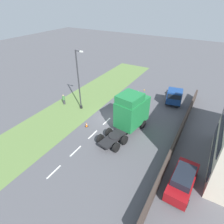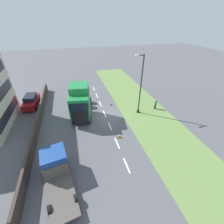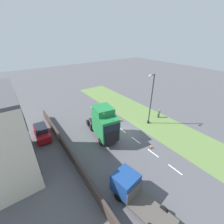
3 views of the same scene
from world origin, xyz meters
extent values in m
plane|color=#515156|center=(0.00, 0.00, 0.00)|extent=(120.00, 120.00, 0.00)
cube|color=#607F42|center=(-6.00, 0.00, 0.01)|extent=(7.00, 44.00, 0.01)
cube|color=white|center=(0.00, -10.30, 0.00)|extent=(0.16, 1.80, 0.00)
cube|color=white|center=(0.00, -7.10, 0.00)|extent=(0.16, 1.80, 0.00)
cube|color=white|center=(0.00, -3.90, 0.00)|extent=(0.16, 1.80, 0.00)
cube|color=white|center=(0.00, -0.70, 0.00)|extent=(0.16, 1.80, 0.00)
cube|color=white|center=(0.00, 2.50, 0.00)|extent=(0.16, 1.80, 0.00)
cube|color=white|center=(0.00, 5.70, 0.00)|extent=(0.16, 1.80, 0.00)
cube|color=white|center=(0.00, 8.90, 0.00)|extent=(0.16, 1.80, 0.00)
cube|color=#382D28|center=(9.00, 0.00, 0.73)|extent=(0.25, 24.00, 1.46)
cube|color=#1E232D|center=(12.48, -1.64, 1.76)|extent=(0.08, 7.58, 1.23)
cube|color=#1E232D|center=(12.48, -1.64, 4.40)|extent=(0.08, 7.58, 1.23)
cube|color=#1E232D|center=(12.48, -1.64, 7.05)|extent=(0.08, 7.58, 1.23)
cube|color=black|center=(3.09, -2.00, 0.67)|extent=(2.49, 7.61, 0.24)
cube|color=#1E7A3D|center=(3.35, -0.33, 2.37)|extent=(3.07, 4.45, 3.16)
cube|color=black|center=(3.67, 1.73, 1.67)|extent=(2.08, 0.38, 1.77)
cube|color=black|center=(3.67, 1.73, 3.06)|extent=(2.21, 0.40, 1.01)
cube|color=#1E7A3D|center=(3.25, -0.94, 4.40)|extent=(2.73, 3.00, 0.90)
sphere|color=orange|center=(4.21, 0.79, 4.92)|extent=(0.14, 0.14, 0.14)
cylinder|color=black|center=(2.83, -3.66, 0.85)|extent=(1.55, 1.55, 0.12)
cylinder|color=black|center=(2.37, 0.77, 0.52)|extent=(0.48, 1.08, 1.04)
cylinder|color=black|center=(4.61, 0.42, 0.52)|extent=(0.48, 1.08, 1.04)
cylinder|color=black|center=(1.77, -3.12, 0.52)|extent=(0.48, 1.08, 1.04)
cylinder|color=black|center=(4.01, -3.46, 0.52)|extent=(0.48, 1.08, 1.04)
cylinder|color=black|center=(1.54, -4.60, 0.52)|extent=(0.48, 1.08, 1.04)
cylinder|color=black|center=(3.78, -4.94, 0.52)|extent=(0.48, 1.08, 1.04)
cube|color=navy|center=(6.45, 7.80, 1.54)|extent=(2.37, 2.34, 1.92)
cube|color=black|center=(6.61, 6.78, 1.92)|extent=(1.80, 0.33, 0.69)
cube|color=#4C4742|center=(5.98, 10.67, 0.49)|extent=(2.65, 4.06, 0.18)
cube|color=#4C4742|center=(6.27, 8.86, 1.25)|extent=(2.06, 0.43, 1.34)
cylinder|color=black|center=(7.39, 7.96, 0.40)|extent=(0.37, 0.83, 0.80)
cylinder|color=black|center=(5.51, 7.65, 0.40)|extent=(0.37, 0.83, 0.80)
cylinder|color=black|center=(4.94, 11.09, 0.40)|extent=(0.37, 0.83, 0.80)
cube|color=maroon|center=(10.75, -5.97, 0.76)|extent=(2.01, 4.61, 0.98)
cube|color=black|center=(10.74, -6.09, 1.57)|extent=(1.64, 2.56, 0.65)
cylinder|color=black|center=(9.98, -4.46, 0.32)|extent=(0.23, 0.65, 0.64)
cylinder|color=black|center=(11.66, -4.55, 0.32)|extent=(0.23, 0.65, 0.64)
cylinder|color=black|center=(9.83, -7.40, 0.32)|extent=(0.23, 0.65, 0.64)
cylinder|color=black|center=(11.52, -7.48, 0.32)|extent=(0.23, 0.65, 0.64)
cylinder|color=black|center=(-4.97, 0.27, 0.20)|extent=(0.39, 0.39, 0.40)
cylinder|color=#2D2D33|center=(-4.97, 0.27, 4.21)|extent=(0.18, 0.18, 8.41)
cylinder|color=#2D2D33|center=(-4.52, 0.27, 8.31)|extent=(0.90, 0.12, 0.12)
cube|color=silver|center=(-4.07, 0.27, 8.31)|extent=(0.44, 0.20, 0.16)
cylinder|color=#333338|center=(-7.96, -0.04, 0.38)|extent=(0.34, 0.34, 0.77)
cylinder|color=#3F723F|center=(-7.96, -0.04, 1.07)|extent=(0.39, 0.39, 0.61)
sphere|color=tan|center=(-7.96, -0.04, 1.48)|extent=(0.21, 0.21, 0.21)
cube|color=black|center=(-1.61, -2.96, 0.01)|extent=(0.36, 0.36, 0.03)
cone|color=orange|center=(-1.61, -2.96, 0.31)|extent=(0.28, 0.28, 0.55)
cylinder|color=white|center=(-1.61, -2.96, 0.33)|extent=(0.17, 0.17, 0.07)
cube|color=black|center=(-0.50, 4.86, 0.01)|extent=(0.36, 0.36, 0.03)
cone|color=orange|center=(-0.50, 4.86, 0.31)|extent=(0.28, 0.28, 0.55)
cylinder|color=white|center=(-0.50, 4.86, 0.33)|extent=(0.17, 0.17, 0.07)
camera|label=1|loc=(10.71, -17.85, 14.22)|focal=30.00mm
camera|label=2|loc=(3.90, 17.68, 12.20)|focal=24.00mm
camera|label=3|loc=(12.72, 14.53, 13.59)|focal=24.00mm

